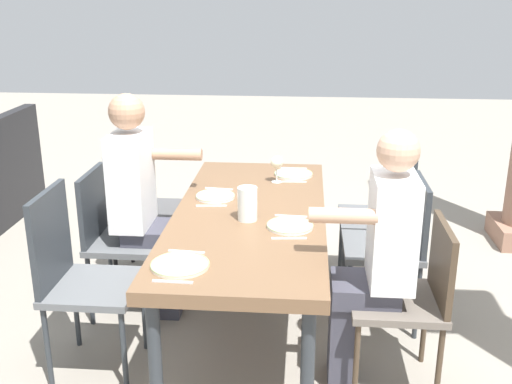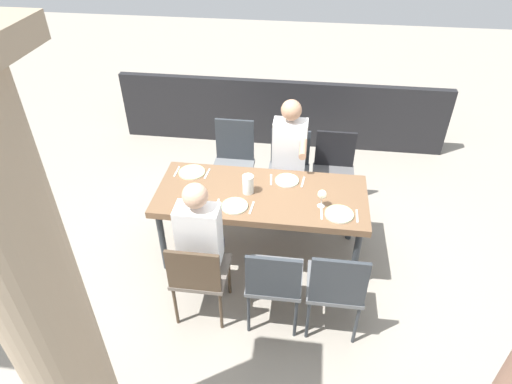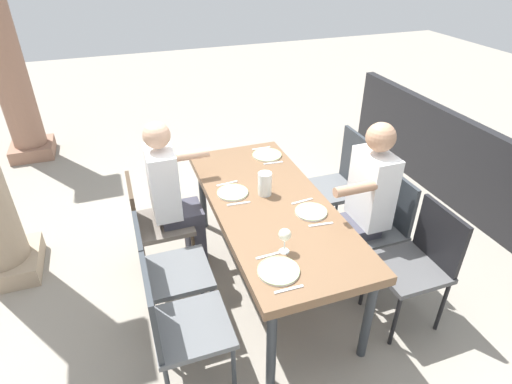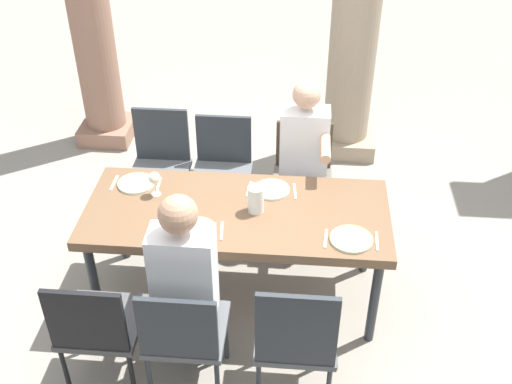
# 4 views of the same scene
# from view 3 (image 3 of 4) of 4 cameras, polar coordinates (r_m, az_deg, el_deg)

# --- Properties ---
(ground_plane) EXTENTS (16.00, 16.00, 0.00)m
(ground_plane) POSITION_cam_3_polar(r_m,az_deg,el_deg) (3.48, 1.77, -11.65)
(ground_plane) COLOR gray
(dining_table) EXTENTS (1.91, 0.81, 0.74)m
(dining_table) POSITION_cam_3_polar(r_m,az_deg,el_deg) (3.05, 1.98, -2.44)
(dining_table) COLOR brown
(dining_table) RESTS_ON ground
(chair_west_north) EXTENTS (0.44, 0.44, 0.92)m
(chair_west_north) POSITION_cam_3_polar(r_m,az_deg,el_deg) (2.50, -10.80, -17.16)
(chair_west_north) COLOR #5B5E61
(chair_west_north) RESTS_ON ground
(chair_west_south) EXTENTS (0.44, 0.44, 0.90)m
(chair_west_south) POSITION_cam_3_polar(r_m,az_deg,el_deg) (3.06, 21.48, -8.49)
(chair_west_south) COLOR #4F4F50
(chair_west_south) RESTS_ON ground
(chair_mid_north) EXTENTS (0.44, 0.44, 0.88)m
(chair_mid_north) POSITION_cam_3_polar(r_m,az_deg,el_deg) (2.85, -12.40, -10.26)
(chair_mid_north) COLOR #5B5E61
(chair_mid_north) RESTS_ON ground
(chair_mid_south) EXTENTS (0.44, 0.44, 0.88)m
(chair_mid_south) POSITION_cam_3_polar(r_m,az_deg,el_deg) (3.35, 16.50, -3.84)
(chair_mid_south) COLOR #5B5E61
(chair_mid_south) RESTS_ON ground
(chair_east_north) EXTENTS (0.44, 0.44, 0.85)m
(chair_east_north) POSITION_cam_3_polar(r_m,az_deg,el_deg) (3.34, -13.94, -3.72)
(chair_east_north) COLOR #6A6158
(chair_east_north) RESTS_ON ground
(chair_east_south) EXTENTS (0.44, 0.44, 0.96)m
(chair_east_south) POSITION_cam_3_polar(r_m,az_deg,el_deg) (3.75, 11.60, 1.68)
(chair_east_south) COLOR #5B5E61
(chair_east_south) RESTS_ON ground
(diner_woman_green) EXTENTS (0.35, 0.49, 1.30)m
(diner_woman_green) POSITION_cam_3_polar(r_m,az_deg,el_deg) (3.25, -11.23, -0.43)
(diner_woman_green) COLOR #3F3F4C
(diner_woman_green) RESTS_ON ground
(diner_man_white) EXTENTS (0.35, 0.49, 1.34)m
(diner_man_white) POSITION_cam_3_polar(r_m,az_deg,el_deg) (3.14, 14.36, -1.58)
(diner_man_white) COLOR #3F3F4C
(diner_man_white) RESTS_ON ground
(stone_column_far) EXTENTS (0.50, 0.50, 2.71)m
(stone_column_far) POSITION_cam_3_polar(r_m,az_deg,el_deg) (5.62, -31.50, 16.57)
(stone_column_far) COLOR #936B56
(stone_column_far) RESTS_ON ground
(patio_railing) EXTENTS (4.31, 0.10, 0.90)m
(patio_railing) POSITION_cam_3_polar(r_m,az_deg,el_deg) (4.35, 29.70, 0.79)
(patio_railing) COLOR black
(patio_railing) RESTS_ON ground
(plate_0) EXTENTS (0.25, 0.25, 0.02)m
(plate_0) POSITION_cam_3_polar(r_m,az_deg,el_deg) (2.44, 3.10, -10.68)
(plate_0) COLOR white
(plate_0) RESTS_ON dining_table
(wine_glass_0) EXTENTS (0.08, 0.08, 0.17)m
(wine_glass_0) POSITION_cam_3_polar(r_m,az_deg,el_deg) (2.50, 3.97, -5.93)
(wine_glass_0) COLOR white
(wine_glass_0) RESTS_ON dining_table
(fork_0) EXTENTS (0.02, 0.17, 0.01)m
(fork_0) POSITION_cam_3_polar(r_m,az_deg,el_deg) (2.34, 4.51, -13.11)
(fork_0) COLOR silver
(fork_0) RESTS_ON dining_table
(spoon_0) EXTENTS (0.02, 0.17, 0.01)m
(spoon_0) POSITION_cam_3_polar(r_m,az_deg,el_deg) (2.55, 1.82, -8.63)
(spoon_0) COLOR silver
(spoon_0) RESTS_ON dining_table
(plate_1) EXTENTS (0.23, 0.23, 0.02)m
(plate_1) POSITION_cam_3_polar(r_m,az_deg,el_deg) (2.93, 7.54, -2.68)
(plate_1) COLOR white
(plate_1) RESTS_ON dining_table
(fork_1) EXTENTS (0.03, 0.17, 0.01)m
(fork_1) POSITION_cam_3_polar(r_m,az_deg,el_deg) (2.82, 8.86, -4.40)
(fork_1) COLOR silver
(fork_1) RESTS_ON dining_table
(spoon_1) EXTENTS (0.03, 0.17, 0.01)m
(spoon_1) POSITION_cam_3_polar(r_m,az_deg,el_deg) (3.04, 6.31, -1.26)
(spoon_1) COLOR silver
(spoon_1) RESTS_ON dining_table
(plate_2) EXTENTS (0.24, 0.24, 0.02)m
(plate_2) POSITION_cam_3_polar(r_m,az_deg,el_deg) (3.12, -3.22, -0.06)
(plate_2) COLOR white
(plate_2) RESTS_ON dining_table
(fork_2) EXTENTS (0.03, 0.17, 0.01)m
(fork_2) POSITION_cam_3_polar(r_m,az_deg,el_deg) (3.00, -2.39, -1.59)
(fork_2) COLOR silver
(fork_2) RESTS_ON dining_table
(spoon_2) EXTENTS (0.03, 0.17, 0.01)m
(spoon_2) POSITION_cam_3_polar(r_m,az_deg,el_deg) (3.25, -3.97, 1.18)
(spoon_2) COLOR silver
(spoon_2) RESTS_ON dining_table
(plate_3) EXTENTS (0.26, 0.26, 0.02)m
(plate_3) POSITION_cam_3_polar(r_m,az_deg,el_deg) (3.66, 1.51, 5.11)
(plate_3) COLOR silver
(plate_3) RESTS_ON dining_table
(fork_3) EXTENTS (0.03, 0.17, 0.01)m
(fork_3) POSITION_cam_3_polar(r_m,az_deg,el_deg) (3.54, 2.37, 3.99)
(fork_3) COLOR silver
(fork_3) RESTS_ON dining_table
(spoon_3) EXTENTS (0.02, 0.17, 0.01)m
(spoon_3) POSITION_cam_3_polar(r_m,az_deg,el_deg) (3.79, 0.70, 6.00)
(spoon_3) COLOR silver
(spoon_3) RESTS_ON dining_table
(water_pitcher) EXTENTS (0.10, 0.10, 0.18)m
(water_pitcher) POSITION_cam_3_polar(r_m,az_deg,el_deg) (3.07, 1.13, 0.97)
(water_pitcher) COLOR white
(water_pitcher) RESTS_ON dining_table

